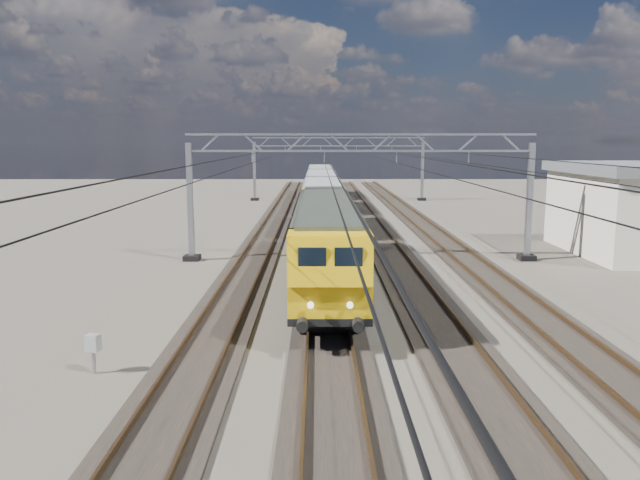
{
  "coord_description": "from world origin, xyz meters",
  "views": [
    {
      "loc": [
        -2.39,
        -30.74,
        6.69
      ],
      "look_at": [
        -2.28,
        -3.77,
        2.4
      ],
      "focal_mm": 35.0,
      "sensor_mm": 36.0,
      "label": 1
    }
  ],
  "objects_px": {
    "catenary_gantry_mid": "(360,191)",
    "hopper_wagon_third": "(321,179)",
    "hopper_wagon_lead": "(323,202)",
    "trackside_cabinet": "(93,344)",
    "catenary_gantry_far": "(338,166)",
    "locomotive": "(326,236)",
    "hopper_wagon_mid": "(321,187)"
  },
  "relations": [
    {
      "from": "catenary_gantry_mid",
      "to": "hopper_wagon_third",
      "type": "relative_size",
      "value": 1.53
    },
    {
      "from": "hopper_wagon_mid",
      "to": "trackside_cabinet",
      "type": "xyz_separation_m",
      "value": [
        -6.88,
        -43.2,
        -1.34
      ]
    },
    {
      "from": "catenary_gantry_mid",
      "to": "hopper_wagon_lead",
      "type": "xyz_separation_m",
      "value": [
        -2.0,
        11.58,
        -1.67
      ]
    },
    {
      "from": "catenary_gantry_mid",
      "to": "trackside_cabinet",
      "type": "xyz_separation_m",
      "value": [
        -8.88,
        -17.42,
        -3.02
      ]
    },
    {
      "from": "hopper_wagon_lead",
      "to": "trackside_cabinet",
      "type": "bearing_deg",
      "value": -103.34
    },
    {
      "from": "catenary_gantry_mid",
      "to": "hopper_wagon_lead",
      "type": "distance_m",
      "value": 11.87
    },
    {
      "from": "hopper_wagon_mid",
      "to": "trackside_cabinet",
      "type": "bearing_deg",
      "value": -99.05
    },
    {
      "from": "trackside_cabinet",
      "to": "hopper_wagon_lead",
      "type": "bearing_deg",
      "value": 90.48
    },
    {
      "from": "catenary_gantry_far",
      "to": "locomotive",
      "type": "xyz_separation_m",
      "value": [
        -2.0,
        -42.12,
        -1.58
      ]
    },
    {
      "from": "hopper_wagon_third",
      "to": "hopper_wagon_mid",
      "type": "bearing_deg",
      "value": -90.0
    },
    {
      "from": "catenary_gantry_far",
      "to": "hopper_wagon_lead",
      "type": "relative_size",
      "value": 1.53
    },
    {
      "from": "hopper_wagon_lead",
      "to": "hopper_wagon_mid",
      "type": "xyz_separation_m",
      "value": [
        0.0,
        14.2,
        0.0
      ]
    },
    {
      "from": "trackside_cabinet",
      "to": "catenary_gantry_mid",
      "type": "bearing_deg",
      "value": 76.82
    },
    {
      "from": "trackside_cabinet",
      "to": "catenary_gantry_far",
      "type": "bearing_deg",
      "value": 94.39
    },
    {
      "from": "locomotive",
      "to": "hopper_wagon_third",
      "type": "xyz_separation_m",
      "value": [
        -0.0,
        46.1,
        -0.09
      ]
    },
    {
      "from": "hopper_wagon_lead",
      "to": "locomotive",
      "type": "bearing_deg",
      "value": -90.0
    },
    {
      "from": "locomotive",
      "to": "catenary_gantry_mid",
      "type": "bearing_deg",
      "value": 71.9
    },
    {
      "from": "hopper_wagon_lead",
      "to": "trackside_cabinet",
      "type": "relative_size",
      "value": 11.03
    },
    {
      "from": "catenary_gantry_far",
      "to": "hopper_wagon_lead",
      "type": "xyz_separation_m",
      "value": [
        -2.0,
        -24.42,
        -1.67
      ]
    },
    {
      "from": "catenary_gantry_mid",
      "to": "hopper_wagon_third",
      "type": "xyz_separation_m",
      "value": [
        -2.0,
        39.98,
        -1.67
      ]
    },
    {
      "from": "hopper_wagon_lead",
      "to": "hopper_wagon_mid",
      "type": "relative_size",
      "value": 1.0
    },
    {
      "from": "catenary_gantry_mid",
      "to": "hopper_wagon_lead",
      "type": "bearing_deg",
      "value": 99.8
    },
    {
      "from": "catenary_gantry_mid",
      "to": "locomotive",
      "type": "height_order",
      "value": "catenary_gantry_mid"
    },
    {
      "from": "hopper_wagon_third",
      "to": "hopper_wagon_lead",
      "type": "bearing_deg",
      "value": -90.0
    },
    {
      "from": "locomotive",
      "to": "hopper_wagon_lead",
      "type": "height_order",
      "value": "locomotive"
    },
    {
      "from": "catenary_gantry_far",
      "to": "trackside_cabinet",
      "type": "distance_m",
      "value": 54.24
    },
    {
      "from": "hopper_wagon_mid",
      "to": "trackside_cabinet",
      "type": "distance_m",
      "value": 43.76
    },
    {
      "from": "hopper_wagon_lead",
      "to": "catenary_gantry_mid",
      "type": "bearing_deg",
      "value": -80.2
    },
    {
      "from": "catenary_gantry_mid",
      "to": "hopper_wagon_third",
      "type": "distance_m",
      "value": 40.06
    },
    {
      "from": "catenary_gantry_far",
      "to": "trackside_cabinet",
      "type": "height_order",
      "value": "catenary_gantry_far"
    },
    {
      "from": "catenary_gantry_mid",
      "to": "hopper_wagon_mid",
      "type": "xyz_separation_m",
      "value": [
        -2.0,
        25.78,
        -1.67
      ]
    },
    {
      "from": "locomotive",
      "to": "trackside_cabinet",
      "type": "distance_m",
      "value": 13.31
    }
  ]
}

